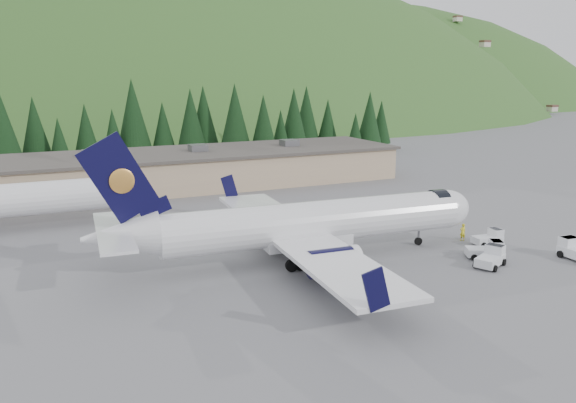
% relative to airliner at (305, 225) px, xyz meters
% --- Properties ---
extents(ground, '(600.00, 600.00, 0.00)m').
position_rel_airliner_xyz_m(ground, '(1.06, -0.07, -3.22)').
color(ground, slate).
extents(airliner, '(36.38, 34.13, 12.07)m').
position_rel_airliner_xyz_m(airliner, '(0.00, 0.00, 0.00)').
color(airliner, white).
rests_on(airliner, ground).
extents(second_airliner, '(27.50, 11.00, 10.05)m').
position_rel_airliner_xyz_m(second_airliner, '(-23.86, 21.93, 0.11)').
color(second_airliner, white).
rests_on(second_airliner, ground).
extents(baggage_tug_a, '(3.58, 2.93, 1.71)m').
position_rel_airliner_xyz_m(baggage_tug_a, '(13.91, -8.43, -2.45)').
color(baggage_tug_a, silver).
rests_on(baggage_tug_a, ground).
extents(baggage_tug_b, '(2.99, 1.97, 1.53)m').
position_rel_airliner_xyz_m(baggage_tug_b, '(18.39, -3.60, -2.53)').
color(baggage_tug_b, silver).
rests_on(baggage_tug_b, ground).
extents(baggage_tug_c, '(2.28, 3.55, 1.84)m').
position_rel_airliner_xyz_m(baggage_tug_c, '(22.14, -10.25, -2.39)').
color(baggage_tug_c, silver).
rests_on(baggage_tug_c, ground).
extents(terminal_building, '(71.00, 17.00, 6.10)m').
position_rel_airliner_xyz_m(terminal_building, '(-3.95, 37.93, -0.59)').
color(terminal_building, tan).
rests_on(terminal_building, ground).
extents(baggage_tug_d, '(3.49, 2.93, 1.66)m').
position_rel_airliner_xyz_m(baggage_tug_d, '(15.11, -6.71, -2.47)').
color(baggage_tug_d, silver).
rests_on(baggage_tug_d, ground).
extents(ramp_worker, '(0.67, 0.47, 1.76)m').
position_rel_airliner_xyz_m(ramp_worker, '(16.90, -1.47, -2.34)').
color(ramp_worker, yellow).
rests_on(ramp_worker, ground).
extents(tree_line, '(111.03, 17.90, 14.38)m').
position_rel_airliner_xyz_m(tree_line, '(-5.44, 60.99, 4.26)').
color(tree_line, black).
rests_on(tree_line, ground).
extents(hills, '(614.00, 330.00, 300.00)m').
position_rel_airliner_xyz_m(hills, '(54.40, 207.31, -86.01)').
color(hills, '#2F581C').
rests_on(hills, ground).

